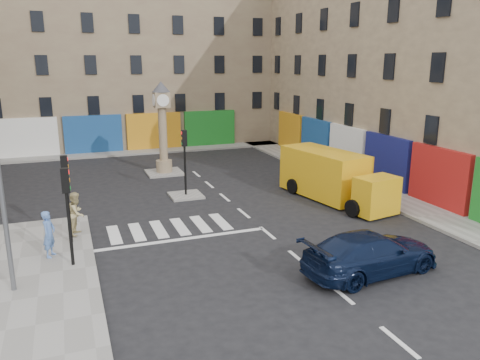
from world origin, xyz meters
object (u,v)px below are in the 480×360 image
pedestrian_blue (49,234)px  traffic_light_left_far (66,185)px  traffic_light_island (185,152)px  yellow_van (332,177)px  navy_sedan (371,253)px  pedestrian_tan (76,213)px  traffic_light_left_near (67,201)px  clock_pillar (162,122)px

pedestrian_blue → traffic_light_left_far: bearing=-7.0°
traffic_light_island → yellow_van: size_ratio=0.49×
navy_sedan → pedestrian_tan: bearing=46.5°
traffic_light_left_near → pedestrian_tan: bearing=84.8°
navy_sedan → pedestrian_blue: 12.19m
clock_pillar → yellow_van: size_ratio=0.80×
traffic_light_left_far → clock_pillar: size_ratio=0.61×
traffic_light_left_near → traffic_light_left_far: (0.00, 2.40, 0.00)m
clock_pillar → pedestrian_tan: (-6.00, -10.51, -2.45)m
traffic_light_left_near → traffic_light_island: bearing=51.1°
traffic_light_island → clock_pillar: (0.00, 6.00, 0.96)m
yellow_van → pedestrian_tan: (-13.45, -1.04, -0.22)m
clock_pillar → pedestrian_tan: size_ratio=3.21×
traffic_light_island → yellow_van: bearing=-25.0°
traffic_light_island → traffic_light_left_far: bearing=-139.4°
clock_pillar → traffic_light_left_far: bearing=-118.9°
traffic_light_left_far → pedestrian_blue: (-0.78, -1.28, -1.55)m
traffic_light_island → clock_pillar: size_ratio=0.61×
navy_sedan → traffic_light_left_near: bearing=61.2°
traffic_light_island → navy_sedan: 12.76m
clock_pillar → pedestrian_tan: clock_pillar is taller
traffic_light_island → pedestrian_tan: bearing=-143.0°
traffic_light_left_far → pedestrian_tan: size_ratio=1.95×
pedestrian_tan → pedestrian_blue: bearing=173.3°
navy_sedan → pedestrian_blue: pedestrian_blue is taller
navy_sedan → pedestrian_tan: pedestrian_tan is taller
traffic_light_left_far → traffic_light_island: traffic_light_left_far is taller
traffic_light_left_far → pedestrian_blue: 2.16m
traffic_light_island → clock_pillar: 6.07m
clock_pillar → yellow_van: (7.45, -9.47, -2.23)m
traffic_light_left_far → yellow_van: traffic_light_left_far is taller
yellow_van → pedestrian_blue: size_ratio=4.12×
pedestrian_blue → pedestrian_tan: bearing=-2.2°
navy_sedan → pedestrian_tan: (-9.88, 7.50, 0.33)m
yellow_van → pedestrian_blue: (-14.53, -3.20, -0.25)m
yellow_van → clock_pillar: bearing=118.0°
traffic_light_island → yellow_van: (7.45, -3.48, -1.27)m
traffic_light_left_near → traffic_light_left_far: size_ratio=1.00×
traffic_light_left_far → pedestrian_blue: bearing=-121.3°
navy_sedan → pedestrian_blue: (-10.95, 5.34, 0.30)m
traffic_light_left_near → pedestrian_tan: size_ratio=1.95×
traffic_light_left_near → clock_pillar: bearing=65.5°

